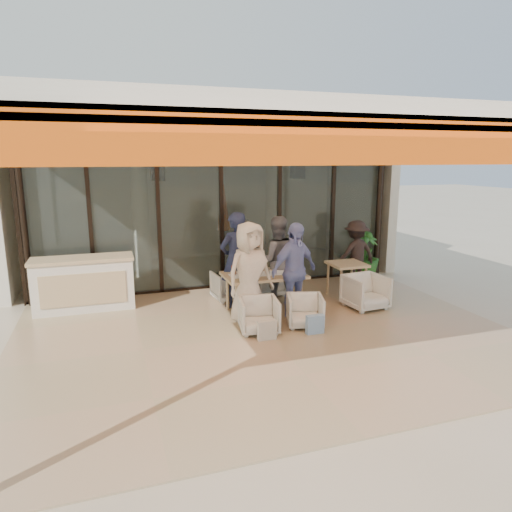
{
  "coord_description": "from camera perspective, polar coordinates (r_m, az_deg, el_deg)",
  "views": [
    {
      "loc": [
        -2.4,
        -6.63,
        2.86
      ],
      "look_at": [
        0.1,
        0.9,
        1.15
      ],
      "focal_mm": 32.0,
      "sensor_mm": 36.0,
      "label": 1
    }
  ],
  "objects": [
    {
      "name": "chair_far_right",
      "position": [
        9.62,
        1.47,
        -3.12
      ],
      "size": [
        0.72,
        0.68,
        0.65
      ],
      "primitive_type": "imported",
      "rotation": [
        0.0,
        0.0,
        3.29
      ],
      "color": "white",
      "rests_on": "ground"
    },
    {
      "name": "chair_near_left",
      "position": [
        7.64,
        0.36,
        -7.23
      ],
      "size": [
        0.72,
        0.68,
        0.65
      ],
      "primitive_type": "imported",
      "rotation": [
        0.0,
        0.0,
        -0.16
      ],
      "color": "white",
      "rests_on": "ground"
    },
    {
      "name": "chair_far_left",
      "position": [
        9.37,
        -3.38,
        -3.53
      ],
      "size": [
        0.69,
        0.66,
        0.66
      ],
      "primitive_type": "imported",
      "rotation": [
        0.0,
        0.0,
        3.24
      ],
      "color": "white",
      "rests_on": "ground"
    },
    {
      "name": "diner_navy",
      "position": [
        8.76,
        -2.58,
        -0.55
      ],
      "size": [
        0.79,
        0.64,
        1.87
      ],
      "primitive_type": "imported",
      "rotation": [
        0.0,
        0.0,
        3.46
      ],
      "color": "#1A1D39",
      "rests_on": "ground"
    },
    {
      "name": "diner_cream",
      "position": [
        7.93,
        -0.8,
        -2.15
      ],
      "size": [
        1.0,
        0.79,
        1.8
      ],
      "primitive_type": "imported",
      "rotation": [
        0.0,
        0.0,
        0.27
      ],
      "color": "beige",
      "rests_on": "ground"
    },
    {
      "name": "interior_block",
      "position": [
        12.21,
        -7.04,
        9.1
      ],
      "size": [
        9.05,
        3.62,
        3.52
      ],
      "color": "silver",
      "rests_on": "ground"
    },
    {
      "name": "host_counter",
      "position": [
        9.24,
        -20.71,
        -3.25
      ],
      "size": [
        1.85,
        0.65,
        1.04
      ],
      "color": "silver",
      "rests_on": "ground"
    },
    {
      "name": "side_table",
      "position": [
        9.6,
        11.29,
        -1.48
      ],
      "size": [
        0.7,
        0.7,
        0.74
      ],
      "color": "#DCC486",
      "rests_on": "ground"
    },
    {
      "name": "potted_palm",
      "position": [
        11.2,
        13.49,
        0.24
      ],
      "size": [
        0.96,
        0.96,
        1.23
      ],
      "primitive_type": "imported",
      "rotation": [
        0.0,
        0.0,
        0.65
      ],
      "color": "#1E5919",
      "rests_on": "ground"
    },
    {
      "name": "ground",
      "position": [
        7.61,
        1.44,
        -9.91
      ],
      "size": [
        70.0,
        70.0,
        0.0
      ],
      "primitive_type": "plane",
      "color": "#C6B293",
      "rests_on": "ground"
    },
    {
      "name": "side_chair",
      "position": [
        9.04,
        13.56,
        -4.2
      ],
      "size": [
        0.78,
        0.74,
        0.73
      ],
      "primitive_type": "imported",
      "rotation": [
        0.0,
        0.0,
        0.11
      ],
      "color": "white",
      "rests_on": "ground"
    },
    {
      "name": "diner_periwinkle",
      "position": [
        8.22,
        4.8,
        -1.86
      ],
      "size": [
        1.11,
        0.77,
        1.75
      ],
      "primitive_type": "imported",
      "rotation": [
        0.0,
        0.0,
        0.37
      ],
      "color": "#7986CB",
      "rests_on": "ground"
    },
    {
      "name": "tote_bag_blue",
      "position": [
        7.65,
        7.38,
        -8.55
      ],
      "size": [
        0.3,
        0.1,
        0.34
      ],
      "primitive_type": "cube",
      "color": "#99BFD8",
      "rests_on": "ground"
    },
    {
      "name": "chair_near_right",
      "position": [
        7.94,
        6.15,
        -6.67
      ],
      "size": [
        0.74,
        0.71,
        0.62
      ],
      "primitive_type": "imported",
      "rotation": [
        0.0,
        0.0,
        -0.3
      ],
      "color": "white",
      "rests_on": "ground"
    },
    {
      "name": "glass_storefront",
      "position": [
        10.01,
        -4.35,
        4.89
      ],
      "size": [
        8.08,
        0.1,
        3.2
      ],
      "color": "#9EADA3",
      "rests_on": "ground"
    },
    {
      "name": "terrace_floor",
      "position": [
        7.61,
        1.44,
        -9.88
      ],
      "size": [
        8.0,
        6.0,
        0.01
      ],
      "primitive_type": "cube",
      "color": "tan",
      "rests_on": "ground"
    },
    {
      "name": "dining_table",
      "position": [
        8.53,
        0.92,
        -2.61
      ],
      "size": [
        1.5,
        0.9,
        0.93
      ],
      "color": "#DCC486",
      "rests_on": "ground"
    },
    {
      "name": "diner_grey",
      "position": [
        9.03,
        2.56,
        -0.53
      ],
      "size": [
        0.94,
        0.78,
        1.76
      ],
      "primitive_type": "imported",
      "rotation": [
        0.0,
        0.0,
        2.99
      ],
      "color": "#5E5E62",
      "rests_on": "ground"
    },
    {
      "name": "terrace_structure",
      "position": [
        6.82,
        2.37,
        15.43
      ],
      "size": [
        8.0,
        6.0,
        3.4
      ],
      "color": "silver",
      "rests_on": "ground"
    },
    {
      "name": "standing_woman",
      "position": [
        10.47,
        12.35,
        0.27
      ],
      "size": [
        1.03,
        0.65,
        1.51
      ],
      "primitive_type": "imported",
      "rotation": [
        0.0,
        0.0,
        3.24
      ],
      "color": "black",
      "rests_on": "ground"
    },
    {
      "name": "tote_bag_cream",
      "position": [
        7.34,
        1.37,
        -9.35
      ],
      "size": [
        0.3,
        0.1,
        0.34
      ],
      "primitive_type": "cube",
      "color": "silver",
      "rests_on": "ground"
    }
  ]
}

